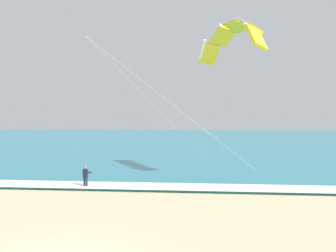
% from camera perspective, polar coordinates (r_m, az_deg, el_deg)
% --- Properties ---
extents(sea, '(200.00, 120.00, 0.20)m').
position_cam_1_polar(sea, '(85.09, 2.12, -2.05)').
color(sea, teal).
rests_on(sea, ground).
extents(surf_foam, '(200.00, 2.60, 0.04)m').
position_cam_1_polar(surf_foam, '(26.76, -5.82, -9.19)').
color(surf_foam, white).
rests_on(surf_foam, sea).
extents(surfboard, '(0.90, 1.47, 0.09)m').
position_cam_1_polar(surfboard, '(27.11, -12.66, -9.50)').
color(surfboard, yellow).
rests_on(surfboard, ground).
extents(kitesurfer, '(0.64, 0.63, 1.69)m').
position_cam_1_polar(kitesurfer, '(26.96, -12.65, -7.58)').
color(kitesurfer, '#191E38').
rests_on(kitesurfer, ground).
extents(kite_primary, '(13.22, 9.18, 12.01)m').
position_cam_1_polar(kite_primary, '(31.78, 9.97, 13.59)').
color(kite_primary, yellow).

